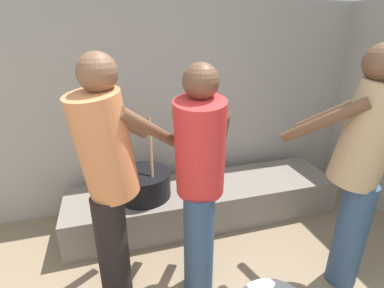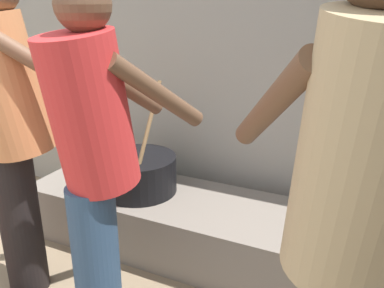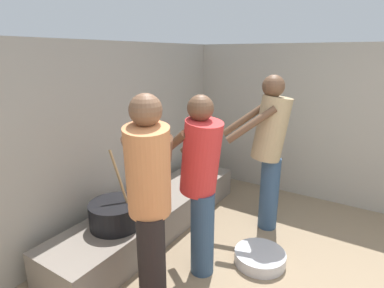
% 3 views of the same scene
% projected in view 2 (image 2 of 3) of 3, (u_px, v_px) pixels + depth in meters
% --- Properties ---
extents(block_enclosure_rear, '(5.24, 0.20, 1.96)m').
position_uv_depth(block_enclosure_rear, '(161.00, 73.00, 2.80)').
color(block_enclosure_rear, '#9E998E').
rests_on(block_enclosure_rear, ground_plane).
extents(hearth_ledge, '(2.50, 0.60, 0.34)m').
position_uv_depth(hearth_ledge, '(224.00, 234.00, 2.34)').
color(hearth_ledge, slate).
rests_on(hearth_ledge, ground_plane).
extents(cooking_pot_main, '(0.46, 0.46, 0.68)m').
position_uv_depth(cooking_pot_main, '(139.00, 173.00, 2.47)').
color(cooking_pot_main, black).
rests_on(cooking_pot_main, hearth_ledge).
extents(cook_in_orange_shirt, '(0.72, 0.66, 1.60)m').
position_uv_depth(cook_in_orange_shirt, '(12.00, 122.00, 1.87)').
color(cook_in_orange_shirt, black).
rests_on(cook_in_orange_shirt, ground_plane).
extents(cook_in_tan_shirt, '(0.65, 0.74, 1.64)m').
position_uv_depth(cook_in_tan_shirt, '(353.00, 223.00, 0.98)').
color(cook_in_tan_shirt, navy).
rests_on(cook_in_tan_shirt, ground_plane).
extents(cook_in_red_shirt, '(0.53, 0.72, 1.54)m').
position_uv_depth(cook_in_red_shirt, '(94.00, 154.00, 1.60)').
color(cook_in_red_shirt, navy).
rests_on(cook_in_red_shirt, ground_plane).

